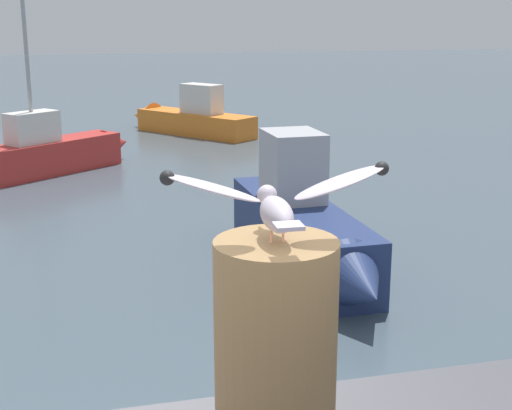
{
  "coord_description": "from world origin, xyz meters",
  "views": [
    {
      "loc": [
        0.27,
        -2.47,
        3.1
      ],
      "look_at": [
        0.84,
        -0.23,
        2.49
      ],
      "focal_mm": 50.79,
      "sensor_mm": 36.0,
      "label": 1
    }
  ],
  "objects": [
    {
      "name": "mooring_post",
      "position": [
        0.84,
        -0.48,
        2.06
      ],
      "size": [
        0.39,
        0.39,
        0.77
      ],
      "primitive_type": "cylinder",
      "color": "brown",
      "rests_on": "harbor_quay"
    },
    {
      "name": "boat_red",
      "position": [
        -0.05,
        12.61,
        0.46
      ],
      "size": [
        3.17,
        2.71,
        4.5
      ],
      "color": "#B72D28",
      "rests_on": "ground_plane"
    },
    {
      "name": "boat_navy",
      "position": [
        2.98,
        5.72,
        0.52
      ],
      "size": [
        0.93,
        4.14,
        1.67
      ],
      "color": "navy",
      "rests_on": "ground_plane"
    },
    {
      "name": "seagull",
      "position": [
        0.84,
        -0.47,
        2.57
      ],
      "size": [
        0.69,
        0.39,
        0.23
      ],
      "color": "tan",
      "rests_on": "mooring_post"
    },
    {
      "name": "boat_orange",
      "position": [
        3.23,
        16.93,
        0.41
      ],
      "size": [
        3.21,
        3.88,
        1.43
      ],
      "color": "orange",
      "rests_on": "ground_plane"
    }
  ]
}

